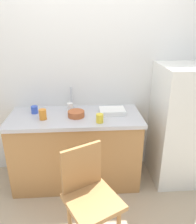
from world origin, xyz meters
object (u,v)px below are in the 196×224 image
at_px(cup_yellow, 100,118).
at_px(cup_orange, 43,114).
at_px(cup_blue, 34,110).
at_px(cup_white, 70,107).
at_px(dish_tray, 112,111).
at_px(chair, 89,195).
at_px(refrigerator, 180,125).
at_px(terracotta_bowl, 76,114).

relative_size(cup_yellow, cup_orange, 0.84).
xyz_separation_m(cup_blue, cup_white, (0.39, 0.02, 0.01)).
height_order(dish_tray, cup_blue, cup_blue).
bearing_deg(cup_yellow, cup_blue, 157.40).
bearing_deg(chair, cup_yellow, 50.81).
height_order(refrigerator, cup_white, refrigerator).
height_order(cup_blue, cup_white, cup_white).
bearing_deg(cup_yellow, chair, -101.72).
xyz_separation_m(chair, cup_blue, (-0.58, 0.93, 0.40)).
relative_size(chair, cup_white, 8.88).
distance_m(refrigerator, terracotta_bowl, 1.20).
height_order(refrigerator, dish_tray, refrigerator).
xyz_separation_m(terracotta_bowl, cup_orange, (-0.35, -0.04, 0.02)).
relative_size(cup_yellow, cup_white, 0.91).
distance_m(terracotta_bowl, cup_blue, 0.48).
bearing_deg(chair, dish_tray, 44.19).
xyz_separation_m(cup_yellow, cup_white, (-0.31, 0.32, 0.00)).
bearing_deg(chair, terracotta_bowl, 70.50).
distance_m(cup_yellow, cup_white, 0.45).
relative_size(terracotta_bowl, cup_blue, 2.16).
xyz_separation_m(refrigerator, cup_white, (-1.26, 0.11, 0.21)).
bearing_deg(cup_white, chair, -79.06).
relative_size(dish_tray, cup_blue, 3.40).
height_order(refrigerator, cup_blue, refrigerator).
bearing_deg(cup_blue, chair, -58.06).
height_order(terracotta_bowl, cup_yellow, cup_yellow).
distance_m(chair, cup_white, 1.05).
height_order(dish_tray, cup_yellow, cup_yellow).
relative_size(chair, terracotta_bowl, 5.00).
bearing_deg(cup_blue, cup_white, 3.18).
xyz_separation_m(dish_tray, terracotta_bowl, (-0.40, -0.07, 0.01)).
xyz_separation_m(refrigerator, cup_yellow, (-0.95, -0.20, 0.21)).
distance_m(terracotta_bowl, cup_yellow, 0.29).
height_order(chair, terracotta_bowl, terracotta_bowl).
bearing_deg(chair, refrigerator, 10.32).
distance_m(dish_tray, terracotta_bowl, 0.41).
height_order(chair, cup_yellow, cup_yellow).
bearing_deg(refrigerator, chair, -142.21).
bearing_deg(cup_blue, terracotta_bowl, -15.64).
bearing_deg(cup_orange, cup_yellow, -11.50).
bearing_deg(chair, cup_white, 73.47).
xyz_separation_m(cup_yellow, cup_orange, (-0.59, 0.12, 0.01)).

